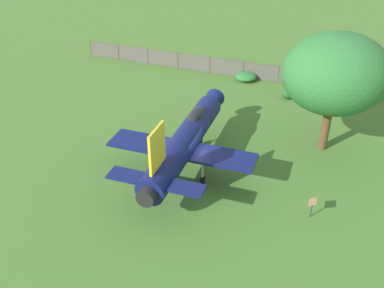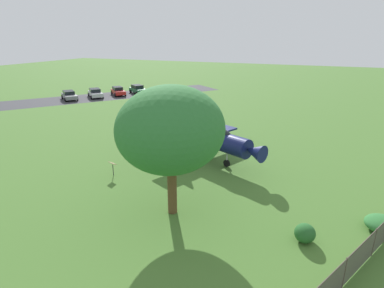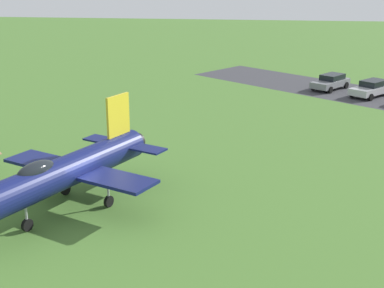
{
  "view_description": "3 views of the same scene",
  "coord_description": "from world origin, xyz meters",
  "px_view_note": "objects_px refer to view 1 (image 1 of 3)",
  "views": [
    {
      "loc": [
        21.47,
        -1.53,
        15.31
      ],
      "look_at": [
        0.23,
        0.45,
        2.07
      ],
      "focal_mm": 40.0,
      "sensor_mm": 36.0,
      "label": 1
    },
    {
      "loc": [
        -9.47,
        24.51,
        10.3
      ],
      "look_at": [
        -0.72,
        3.74,
        2.5
      ],
      "focal_mm": 29.41,
      "sensor_mm": 36.0,
      "label": 2
    },
    {
      "loc": [
        -25.1,
        -9.2,
        11.87
      ],
      "look_at": [
        6.54,
        -5.29,
        1.5
      ],
      "focal_mm": 52.2,
      "sensor_mm": 36.0,
      "label": 3
    }
  ],
  "objects_px": {
    "shrub_near_fence": "(246,76)",
    "shrub_by_tree": "(289,93)",
    "info_plaque": "(312,204)",
    "shade_tree": "(336,74)",
    "display_jet": "(186,139)"
  },
  "relations": [
    {
      "from": "shrub_near_fence",
      "to": "shrub_by_tree",
      "type": "distance_m",
      "value": 4.8
    },
    {
      "from": "shrub_near_fence",
      "to": "info_plaque",
      "type": "bearing_deg",
      "value": -0.6
    },
    {
      "from": "shade_tree",
      "to": "shrub_near_fence",
      "type": "height_order",
      "value": "shade_tree"
    },
    {
      "from": "info_plaque",
      "to": "display_jet",
      "type": "bearing_deg",
      "value": -129.71
    },
    {
      "from": "info_plaque",
      "to": "shrub_near_fence",
      "type": "bearing_deg",
      "value": 179.4
    },
    {
      "from": "shade_tree",
      "to": "info_plaque",
      "type": "relative_size",
      "value": 6.83
    },
    {
      "from": "shade_tree",
      "to": "shrub_by_tree",
      "type": "bearing_deg",
      "value": -179.34
    },
    {
      "from": "shrub_near_fence",
      "to": "info_plaque",
      "type": "relative_size",
      "value": 1.68
    },
    {
      "from": "shade_tree",
      "to": "shrub_by_tree",
      "type": "relative_size",
      "value": 6.58
    },
    {
      "from": "display_jet",
      "to": "info_plaque",
      "type": "bearing_deg",
      "value": -105.22
    },
    {
      "from": "display_jet",
      "to": "info_plaque",
      "type": "xyz_separation_m",
      "value": [
        5.14,
        6.19,
        -1.24
      ]
    },
    {
      "from": "info_plaque",
      "to": "shade_tree",
      "type": "bearing_deg",
      "value": 155.45
    },
    {
      "from": "shrub_by_tree",
      "to": "shade_tree",
      "type": "bearing_deg",
      "value": 0.66
    },
    {
      "from": "shrub_by_tree",
      "to": "info_plaque",
      "type": "distance_m",
      "value": 14.59
    },
    {
      "from": "display_jet",
      "to": "shade_tree",
      "type": "bearing_deg",
      "value": -56.52
    }
  ]
}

